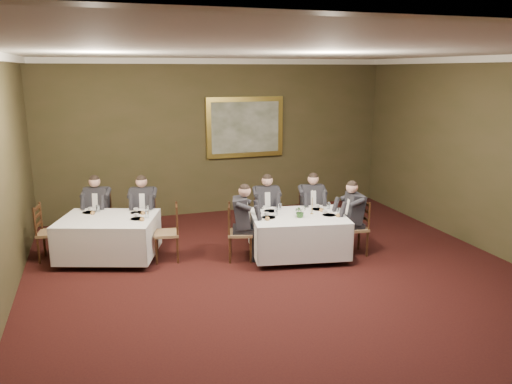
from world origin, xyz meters
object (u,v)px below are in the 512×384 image
chair_main_endright (354,239)px  chair_sec_backleft (100,229)px  diner_sec_backright (144,218)px  candlestick (312,205)px  chair_main_backright (311,226)px  chair_main_endleft (240,244)px  table_second (109,235)px  diner_sec_backleft (99,218)px  chair_sec_backright (145,229)px  chair_main_backleft (266,228)px  centerpiece (300,211)px  table_main (298,232)px  chair_sec_endright (168,244)px  chair_sec_endleft (51,244)px  painting (245,127)px  diner_main_backleft (266,217)px  diner_main_backright (311,215)px  diner_main_endright (354,227)px  diner_main_endleft (240,231)px

chair_main_endright → chair_sec_backleft: size_ratio=1.00×
diner_sec_backright → candlestick: bearing=164.8°
chair_main_backright → chair_main_endleft: (-1.61, -0.57, 0.00)m
table_second → diner_sec_backleft: 0.93m
chair_sec_backright → candlestick: candlestick is taller
chair_main_backleft → centerpiece: 1.22m
chair_sec_backleft → chair_sec_backright: (0.82, -0.28, 0.00)m
table_main → chair_sec_endright: size_ratio=1.85×
chair_main_endleft → diner_sec_backright: size_ratio=0.74×
chair_main_endright → chair_sec_endleft: size_ratio=1.00×
chair_sec_backleft → painting: 4.01m
diner_main_backleft → diner_main_backright: (0.87, -0.16, 0.00)m
chair_main_endleft → diner_main_endright: 2.09m
table_main → painting: size_ratio=1.02×
diner_main_endleft → chair_main_endright: 2.09m
table_second → painting: 4.26m
chair_main_endleft → candlestick: 1.46m
diner_main_backright → painting: (-0.58, 2.50, 1.46)m
chair_main_backright → centerpiece: chair_main_backright is taller
chair_main_endright → painting: (-1.03, 3.43, 1.69)m
chair_main_backright → centerpiece: bearing=66.0°
chair_main_backleft → painting: bearing=-87.1°
diner_sec_backleft → chair_sec_backright: size_ratio=1.35×
diner_main_endright → chair_sec_endright: bearing=84.0°
diner_main_backright → diner_sec_backright: 3.21m
chair_main_backleft → diner_sec_backleft: (-3.07, 0.89, 0.23)m
painting → chair_sec_endleft: bearing=-154.1°
chair_main_backright → diner_sec_backleft: bearing=-4.1°
chair_sec_endleft → diner_main_endright: bearing=84.6°
chair_sec_backleft → candlestick: candlestick is taller
diner_main_backleft → chair_sec_backleft: size_ratio=1.35×
diner_main_backright → centerpiece: bearing=65.8°
chair_sec_backleft → chair_sec_endright: same height
chair_main_endleft → chair_sec_endleft: (-3.15, 1.02, 0.00)m
chair_main_backright → chair_sec_backright: (-3.12, 0.78, 0.00)m
table_main → chair_main_backright: 0.97m
chair_main_endright → chair_sec_endright: size_ratio=1.00×
candlestick → chair_sec_endright: bearing=167.9°
chair_sec_backleft → chair_sec_endleft: (-0.83, -0.60, 0.00)m
table_main → diner_sec_backleft: diner_sec_backleft is taller
diner_main_backleft → centerpiece: bearing=114.8°
candlestick → chair_main_backleft: bearing=121.8°
diner_sec_backleft → chair_main_endright: bearing=172.8°
diner_main_endright → candlestick: (-0.75, 0.21, 0.41)m
chair_main_endleft → diner_main_endleft: diner_main_endleft is taller
diner_main_backright → chair_sec_backright: diner_main_backright is taller
chair_main_endleft → diner_sec_backleft: bearing=-108.2°
diner_main_backright → centerpiece: (-0.60, -0.86, 0.37)m
diner_sec_backleft → painting: (3.35, 1.44, 1.46)m
table_main → chair_sec_backleft: chair_sec_backleft is taller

